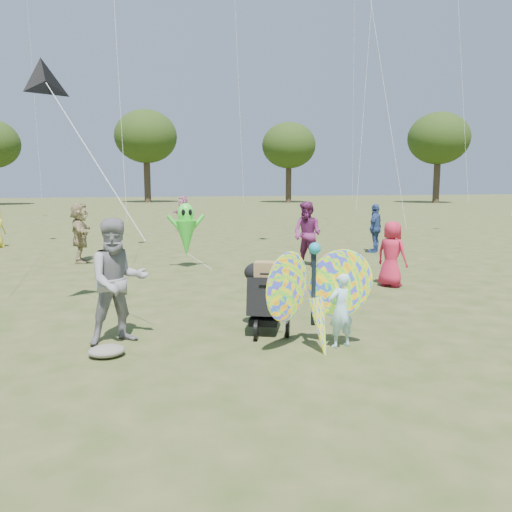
{
  "coord_description": "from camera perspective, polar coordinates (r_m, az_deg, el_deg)",
  "views": [
    {
      "loc": [
        -2.4,
        -6.03,
        2.24
      ],
      "look_at": [
        -0.2,
        1.5,
        1.1
      ],
      "focal_mm": 35.0,
      "sensor_mm": 36.0,
      "label": 1
    }
  ],
  "objects": [
    {
      "name": "crowd_d",
      "position": [
        15.09,
        -19.46,
        2.54
      ],
      "size": [
        0.51,
        1.59,
        1.71
      ],
      "primitive_type": "imported",
      "rotation": [
        0.0,
        0.0,
        1.57
      ],
      "color": "#9E8B61",
      "rests_on": "ground"
    },
    {
      "name": "crowd_c",
      "position": [
        16.75,
        13.46,
        3.1
      ],
      "size": [
        0.95,
        0.91,
        1.59
      ],
      "primitive_type": "imported",
      "rotation": [
        0.0,
        0.0,
        3.87
      ],
      "color": "navy",
      "rests_on": "ground"
    },
    {
      "name": "child_girl",
      "position": [
        6.97,
        9.69,
        -6.12
      ],
      "size": [
        0.42,
        0.3,
        1.05
      ],
      "primitive_type": "imported",
      "rotation": [
        0.0,
        0.0,
        3.29
      ],
      "color": "#ADE5F6",
      "rests_on": "ground"
    },
    {
      "name": "delta_kite_rig",
      "position": [
        9.01,
        -22.86,
        17.76
      ],
      "size": [
        1.83,
        1.94,
        2.83
      ],
      "color": "black",
      "rests_on": "ground"
    },
    {
      "name": "butterfly_kite",
      "position": [
        6.72,
        6.91,
        -4.8
      ],
      "size": [
        1.74,
        0.75,
        1.68
      ],
      "color": "#F5263E",
      "rests_on": "ground"
    },
    {
      "name": "crowd_e",
      "position": [
        13.58,
        5.88,
        2.5
      ],
      "size": [
        1.03,
        1.08,
        1.77
      ],
      "primitive_type": "imported",
      "rotation": [
        0.0,
        0.0,
        5.29
      ],
      "color": "#74265F",
      "rests_on": "ground"
    },
    {
      "name": "adult_man",
      "position": [
        7.26,
        -15.5,
        -2.8
      ],
      "size": [
        0.99,
        0.85,
        1.77
      ],
      "primitive_type": "imported",
      "rotation": [
        0.0,
        0.0,
        0.22
      ],
      "color": "gray",
      "rests_on": "ground"
    },
    {
      "name": "ground",
      "position": [
        6.87,
        5.21,
        -10.8
      ],
      "size": [
        160.0,
        160.0,
        0.0
      ],
      "primitive_type": "plane",
      "color": "#51592B",
      "rests_on": "ground"
    },
    {
      "name": "jogging_stroller",
      "position": [
        7.59,
        0.94,
        -4.12
      ],
      "size": [
        0.77,
        1.14,
        1.09
      ],
      "rotation": [
        0.0,
        0.0,
        -0.41
      ],
      "color": "black",
      "rests_on": "ground"
    },
    {
      "name": "crowd_j",
      "position": [
        23.36,
        -8.32,
        4.74
      ],
      "size": [
        0.83,
        1.62,
        1.67
      ],
      "primitive_type": "imported",
      "rotation": [
        0.0,
        0.0,
        4.94
      ],
      "color": "#B5678B",
      "rests_on": "ground"
    },
    {
      "name": "crowd_a",
      "position": [
        11.28,
        15.24,
        0.23
      ],
      "size": [
        0.73,
        0.84,
        1.44
      ],
      "primitive_type": "imported",
      "rotation": [
        0.0,
        0.0,
        2.06
      ],
      "color": "#C61F3D",
      "rests_on": "ground"
    },
    {
      "name": "tree_line",
      "position": [
        51.59,
        -9.75,
        13.31
      ],
      "size": [
        91.78,
        33.6,
        10.79
      ],
      "color": "#3A2D21",
      "rests_on": "ground"
    },
    {
      "name": "alien_kite",
      "position": [
        13.37,
        -7.99,
        2.75
      ],
      "size": [
        1.12,
        0.69,
        1.74
      ],
      "color": "#3BE937",
      "rests_on": "ground"
    },
    {
      "name": "grey_bag",
      "position": [
        6.91,
        -16.71,
        -10.35
      ],
      "size": [
        0.47,
        0.39,
        0.15
      ],
      "primitive_type": "ellipsoid",
      "color": "gray",
      "rests_on": "ground"
    }
  ]
}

